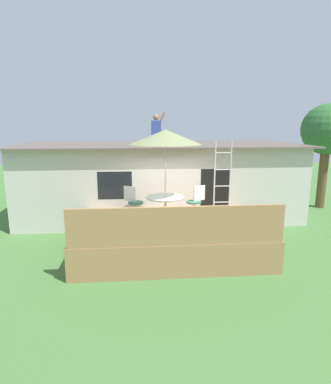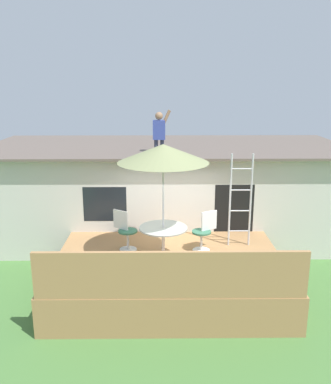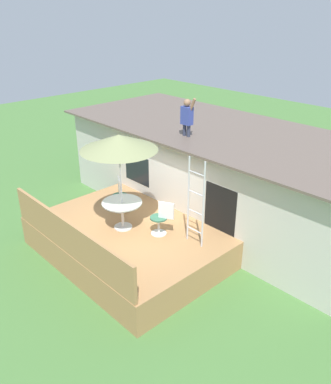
% 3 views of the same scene
% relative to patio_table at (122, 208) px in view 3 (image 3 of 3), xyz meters
% --- Properties ---
extents(ground_plane, '(40.00, 40.00, 0.00)m').
position_rel_patio_table_xyz_m(ground_plane, '(0.12, 0.13, -1.39)').
color(ground_plane, '#477538').
extents(house, '(10.50, 4.50, 2.76)m').
position_rel_patio_table_xyz_m(house, '(0.13, 3.73, -0.00)').
color(house, beige).
rests_on(house, ground).
extents(deck, '(5.00, 3.72, 0.80)m').
position_rel_patio_table_xyz_m(deck, '(0.12, 0.13, -0.99)').
color(deck, '#A87A4C').
rests_on(deck, ground).
extents(deck_railing, '(4.90, 0.08, 0.90)m').
position_rel_patio_table_xyz_m(deck_railing, '(0.12, -1.68, -0.14)').
color(deck_railing, '#A87A4C').
rests_on(deck_railing, deck).
extents(patio_table, '(1.04, 1.04, 0.74)m').
position_rel_patio_table_xyz_m(patio_table, '(0.00, 0.00, 0.00)').
color(patio_table, silver).
rests_on(patio_table, deck).
extents(patio_umbrella, '(1.90, 1.90, 2.54)m').
position_rel_patio_table_xyz_m(patio_umbrella, '(-0.00, -0.00, 1.76)').
color(patio_umbrella, silver).
rests_on(patio_umbrella, deck).
extents(step_ladder, '(0.52, 0.04, 2.20)m').
position_rel_patio_table_xyz_m(step_ladder, '(1.79, 0.82, 0.51)').
color(step_ladder, silver).
rests_on(step_ladder, deck).
extents(person_figure, '(0.47, 0.20, 1.11)m').
position_rel_patio_table_xyz_m(person_figure, '(-0.08, 2.44, 1.98)').
color(person_figure, '#33384C').
rests_on(person_figure, house).
extents(patio_chair_left, '(0.56, 0.46, 0.92)m').
position_rel_patio_table_xyz_m(patio_chair_left, '(-0.87, 0.58, -0.13)').
color(patio_chair_left, silver).
rests_on(patio_chair_left, deck).
extents(patio_chair_right, '(0.58, 0.44, 0.92)m').
position_rel_patio_table_xyz_m(patio_chair_right, '(0.94, 0.51, -0.13)').
color(patio_chair_right, silver).
rests_on(patio_chair_right, deck).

